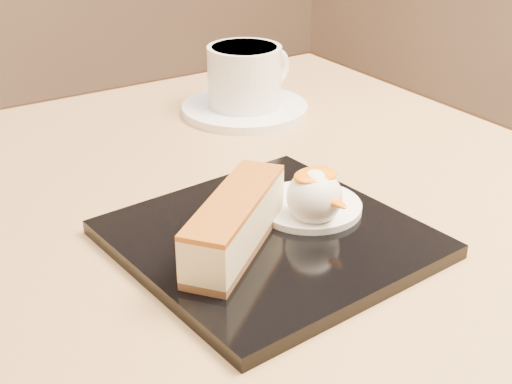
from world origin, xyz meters
TOP-DOWN VIEW (x-y plane):
  - table at (0.00, 0.00)m, footprint 0.80×0.80m
  - dessert_plate at (0.03, -0.04)m, footprint 0.24×0.24m
  - cheesecake at (-0.00, -0.05)m, footprint 0.13×0.11m
  - cream_smear at (0.08, -0.03)m, footprint 0.09×0.09m
  - ice_cream_scoop at (0.07, -0.05)m, footprint 0.05×0.05m
  - mango_sauce at (0.07, -0.04)m, footprint 0.04×0.03m
  - mint_sprig at (0.05, -0.00)m, footprint 0.03×0.02m
  - saucer at (0.18, 0.23)m, footprint 0.15×0.15m
  - coffee_cup at (0.18, 0.23)m, footprint 0.12×0.09m

SIDE VIEW (x-z plane):
  - table at x=0.00m, z-range 0.20..0.92m
  - saucer at x=0.18m, z-range 0.72..0.73m
  - dessert_plate at x=0.03m, z-range 0.72..0.73m
  - cream_smear at x=0.08m, z-range 0.73..0.74m
  - mint_sprig at x=0.05m, z-range 0.74..0.74m
  - cheesecake at x=0.00m, z-range 0.73..0.78m
  - ice_cream_scoop at x=0.07m, z-range 0.73..0.78m
  - coffee_cup at x=0.18m, z-range 0.73..0.80m
  - mango_sauce at x=0.07m, z-range 0.77..0.78m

